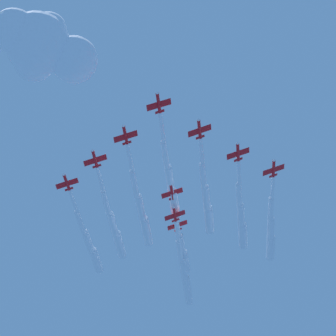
# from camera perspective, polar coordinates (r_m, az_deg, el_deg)

# --- Properties ---
(jet_lead) EXTENTS (39.31, 59.14, 4.42)m
(jet_lead) POSITION_cam_1_polar(r_m,az_deg,el_deg) (248.44, 0.21, -1.21)
(jet_lead) COLOR red
(jet_port_inner) EXTENTS (37.98, 56.21, 4.50)m
(jet_port_inner) POSITION_cam_1_polar(r_m,az_deg,el_deg) (253.69, 3.33, -2.72)
(jet_port_inner) COLOR red
(jet_starboard_inner) EXTENTS (40.53, 61.10, 4.47)m
(jet_starboard_inner) POSITION_cam_1_polar(r_m,az_deg,el_deg) (258.12, -2.30, -3.62)
(jet_starboard_inner) COLOR red
(jet_port_mid) EXTENTS (37.68, 54.86, 4.45)m
(jet_port_mid) POSITION_cam_1_polar(r_m,az_deg,el_deg) (261.31, 6.30, -4.18)
(jet_port_mid) COLOR red
(jet_starboard_mid) EXTENTS (39.35, 58.86, 4.46)m
(jet_starboard_mid) POSITION_cam_1_polar(r_m,az_deg,el_deg) (267.76, -4.68, -4.97)
(jet_starboard_mid) COLOR red
(jet_port_outer) EXTENTS (36.73, 55.65, 4.48)m
(jet_port_outer) POSITION_cam_1_polar(r_m,az_deg,el_deg) (271.79, 8.82, -5.25)
(jet_port_outer) COLOR red
(jet_starboard_outer) EXTENTS (39.40, 56.79, 4.41)m
(jet_starboard_outer) POSITION_cam_1_polar(r_m,az_deg,el_deg) (277.88, -6.77, -6.39)
(jet_starboard_outer) COLOR red
(jet_trail_port) EXTENTS (36.46, 52.62, 4.40)m
(jet_trail_port) POSITION_cam_1_polar(r_m,az_deg,el_deg) (280.35, 1.18, -6.66)
(jet_trail_port) COLOR red
(jet_trail_starboard) EXTENTS (39.99, 59.44, 4.46)m
(jet_trail_starboard) POSITION_cam_1_polar(r_m,az_deg,el_deg) (292.87, 1.37, -8.79)
(jet_trail_starboard) COLOR red
(jet_tail_end) EXTENTS (39.89, 60.09, 4.46)m
(jet_tail_end) POSITION_cam_1_polar(r_m,az_deg,el_deg) (304.62, 1.49, -9.39)
(jet_tail_end) COLOR red
(cloud_puff) EXTENTS (36.49, 25.84, 22.63)m
(cloud_puff) POSITION_cam_1_polar(r_m,az_deg,el_deg) (227.90, -10.79, 10.24)
(cloud_puff) COLOR white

